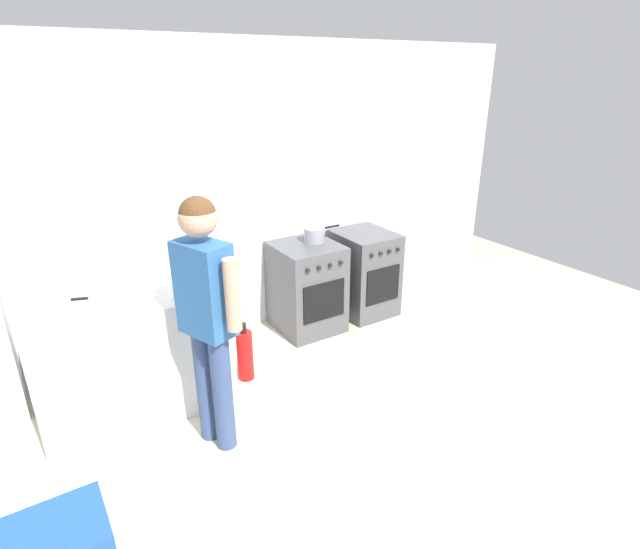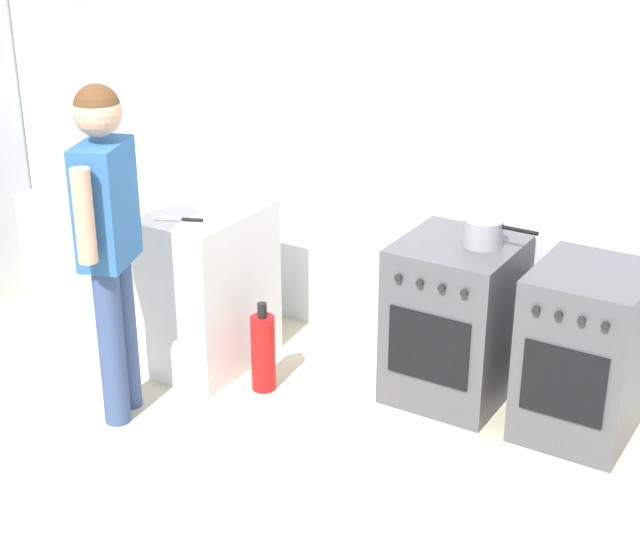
{
  "view_description": "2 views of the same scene",
  "coord_description": "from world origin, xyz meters",
  "px_view_note": "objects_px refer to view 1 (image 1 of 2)",
  "views": [
    {
      "loc": [
        -1.87,
        -2.14,
        2.34
      ],
      "look_at": [
        0.12,
        0.97,
        0.82
      ],
      "focal_mm": 28.0,
      "sensor_mm": 36.0,
      "label": 1
    },
    {
      "loc": [
        2.13,
        -2.65,
        2.63
      ],
      "look_at": [
        -0.0,
        0.83,
        0.88
      ],
      "focal_mm": 55.0,
      "sensor_mm": 36.0,
      "label": 2
    }
  ],
  "objects_px": {
    "oven_left": "(307,287)",
    "knife_carving": "(95,298)",
    "person": "(206,305)",
    "pot": "(315,235)",
    "oven_right": "(364,273)",
    "knife_utility": "(188,293)",
    "fire_extinguisher": "(245,355)"
  },
  "relations": [
    {
      "from": "pot",
      "to": "person",
      "type": "bearing_deg",
      "value": -143.06
    },
    {
      "from": "knife_utility",
      "to": "person",
      "type": "relative_size",
      "value": 0.14
    },
    {
      "from": "pot",
      "to": "fire_extinguisher",
      "type": "bearing_deg",
      "value": -152.38
    },
    {
      "from": "oven_left",
      "to": "person",
      "type": "relative_size",
      "value": 0.5
    },
    {
      "from": "knife_utility",
      "to": "knife_carving",
      "type": "xyz_separation_m",
      "value": [
        -0.56,
        0.26,
        -0.0
      ]
    },
    {
      "from": "knife_utility",
      "to": "fire_extinguisher",
      "type": "xyz_separation_m",
      "value": [
        0.43,
        0.09,
        -0.69
      ]
    },
    {
      "from": "fire_extinguisher",
      "to": "knife_utility",
      "type": "bearing_deg",
      "value": -168.38
    },
    {
      "from": "knife_utility",
      "to": "fire_extinguisher",
      "type": "relative_size",
      "value": 0.48
    },
    {
      "from": "oven_right",
      "to": "oven_left",
      "type": "bearing_deg",
      "value": 180.0
    },
    {
      "from": "oven_right",
      "to": "knife_carving",
      "type": "distance_m",
      "value": 2.61
    },
    {
      "from": "person",
      "to": "knife_carving",
      "type": "bearing_deg",
      "value": 124.96
    },
    {
      "from": "oven_right",
      "to": "knife_utility",
      "type": "distance_m",
      "value": 2.12
    },
    {
      "from": "knife_carving",
      "to": "fire_extinguisher",
      "type": "xyz_separation_m",
      "value": [
        0.99,
        -0.17,
        -0.69
      ]
    },
    {
      "from": "knife_utility",
      "to": "knife_carving",
      "type": "bearing_deg",
      "value": 155.47
    },
    {
      "from": "oven_right",
      "to": "fire_extinguisher",
      "type": "bearing_deg",
      "value": -162.89
    },
    {
      "from": "oven_left",
      "to": "knife_utility",
      "type": "relative_size",
      "value": 3.53
    },
    {
      "from": "oven_left",
      "to": "fire_extinguisher",
      "type": "relative_size",
      "value": 1.7
    },
    {
      "from": "oven_left",
      "to": "pot",
      "type": "relative_size",
      "value": 2.27
    },
    {
      "from": "fire_extinguisher",
      "to": "pot",
      "type": "bearing_deg",
      "value": 27.62
    },
    {
      "from": "knife_utility",
      "to": "pot",
      "type": "bearing_deg",
      "value": 23.1
    },
    {
      "from": "knife_carving",
      "to": "fire_extinguisher",
      "type": "distance_m",
      "value": 1.22
    },
    {
      "from": "knife_utility",
      "to": "knife_carving",
      "type": "height_order",
      "value": "same"
    },
    {
      "from": "oven_right",
      "to": "fire_extinguisher",
      "type": "relative_size",
      "value": 1.7
    },
    {
      "from": "oven_left",
      "to": "knife_carving",
      "type": "xyz_separation_m",
      "value": [
        -1.86,
        -0.31,
        0.48
      ]
    },
    {
      "from": "oven_left",
      "to": "person",
      "type": "xyz_separation_m",
      "value": [
        -1.34,
        -1.06,
        0.59
      ]
    },
    {
      "from": "oven_right",
      "to": "pot",
      "type": "xyz_separation_m",
      "value": [
        -0.57,
        0.04,
        0.49
      ]
    },
    {
      "from": "fire_extinguisher",
      "to": "oven_left",
      "type": "bearing_deg",
      "value": 28.78
    },
    {
      "from": "oven_left",
      "to": "pot",
      "type": "xyz_separation_m",
      "value": [
        0.11,
        0.04,
        0.49
      ]
    },
    {
      "from": "oven_left",
      "to": "oven_right",
      "type": "distance_m",
      "value": 0.68
    },
    {
      "from": "pot",
      "to": "person",
      "type": "xyz_separation_m",
      "value": [
        -1.45,
        -1.09,
        0.1
      ]
    },
    {
      "from": "person",
      "to": "fire_extinguisher",
      "type": "bearing_deg",
      "value": 50.86
    },
    {
      "from": "oven_left",
      "to": "person",
      "type": "distance_m",
      "value": 1.81
    }
  ]
}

